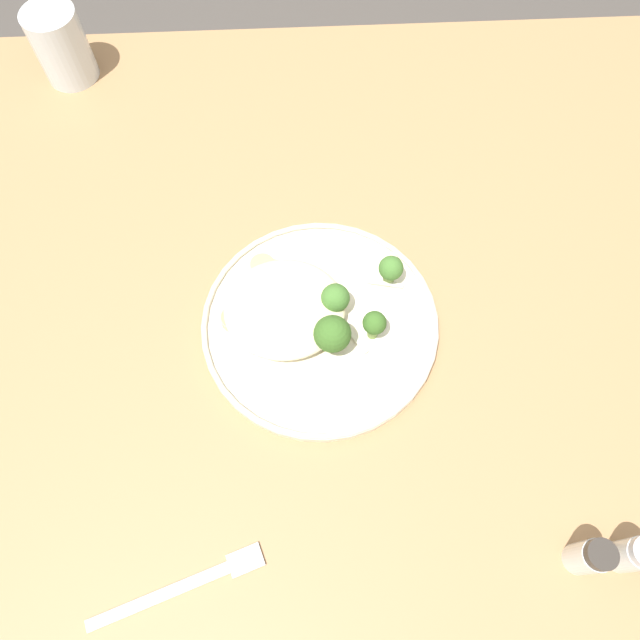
% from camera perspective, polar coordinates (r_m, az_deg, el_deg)
% --- Properties ---
extents(ground, '(6.00, 6.00, 0.00)m').
position_cam_1_polar(ground, '(1.46, -1.75, -11.65)').
color(ground, '#47423D').
extents(wooden_dining_table, '(1.40, 1.00, 0.74)m').
position_cam_1_polar(wooden_dining_table, '(0.84, -3.00, -0.85)').
color(wooden_dining_table, '#9E754C').
rests_on(wooden_dining_table, ground).
extents(dinner_plate, '(0.29, 0.29, 0.02)m').
position_cam_1_polar(dinner_plate, '(0.74, 0.00, -0.38)').
color(dinner_plate, beige).
rests_on(dinner_plate, wooden_dining_table).
extents(noodle_bed, '(0.15, 0.14, 0.04)m').
position_cam_1_polar(noodle_bed, '(0.73, -3.69, 1.08)').
color(noodle_bed, beige).
rests_on(noodle_bed, dinner_plate).
extents(seared_scallop_rear_pale, '(0.03, 0.03, 0.02)m').
position_cam_1_polar(seared_scallop_rear_pale, '(0.74, -1.38, 2.19)').
color(seared_scallop_rear_pale, '#DBB77A').
rests_on(seared_scallop_rear_pale, dinner_plate).
extents(seared_scallop_large_seared, '(0.03, 0.03, 0.01)m').
position_cam_1_polar(seared_scallop_large_seared, '(0.74, -8.13, 0.11)').
color(seared_scallop_large_seared, '#E5C689').
rests_on(seared_scallop_large_seared, dinner_plate).
extents(seared_scallop_left_edge, '(0.03, 0.03, 0.02)m').
position_cam_1_polar(seared_scallop_left_edge, '(0.72, 1.13, -1.01)').
color(seared_scallop_left_edge, '#DBB77A').
rests_on(seared_scallop_left_edge, dinner_plate).
extents(seared_scallop_front_small, '(0.03, 0.03, 0.01)m').
position_cam_1_polar(seared_scallop_front_small, '(0.75, -3.62, 2.88)').
color(seared_scallop_front_small, '#E5C689').
rests_on(seared_scallop_front_small, dinner_plate).
extents(seared_scallop_tiny_bay, '(0.03, 0.03, 0.02)m').
position_cam_1_polar(seared_scallop_tiny_bay, '(0.77, -5.41, 5.01)').
color(seared_scallop_tiny_bay, beige).
rests_on(seared_scallop_tiny_bay, dinner_plate).
extents(broccoli_floret_front_edge, '(0.04, 0.04, 0.06)m').
position_cam_1_polar(broccoli_floret_front_edge, '(0.69, 1.17, -1.36)').
color(broccoli_floret_front_edge, '#89A356').
rests_on(broccoli_floret_front_edge, dinner_plate).
extents(broccoli_floret_right_tilted, '(0.03, 0.03, 0.05)m').
position_cam_1_polar(broccoli_floret_right_tilted, '(0.71, 5.13, -0.38)').
color(broccoli_floret_right_tilted, '#7A994C').
rests_on(broccoli_floret_right_tilted, dinner_plate).
extents(broccoli_floret_center_pile, '(0.03, 0.03, 0.05)m').
position_cam_1_polar(broccoli_floret_center_pile, '(0.75, 6.67, 4.78)').
color(broccoli_floret_center_pile, '#7A994C').
rests_on(broccoli_floret_center_pile, dinner_plate).
extents(broccoli_floret_near_rim, '(0.03, 0.03, 0.05)m').
position_cam_1_polar(broccoli_floret_near_rim, '(0.72, 1.45, 2.03)').
color(broccoli_floret_near_rim, '#89A356').
rests_on(broccoli_floret_near_rim, dinner_plate).
extents(onion_sliver_short_strip, '(0.03, 0.04, 0.00)m').
position_cam_1_polar(onion_sliver_short_strip, '(0.73, 3.31, -1.73)').
color(onion_sliver_short_strip, silver).
rests_on(onion_sliver_short_strip, dinner_plate).
extents(onion_sliver_long_sliver, '(0.05, 0.01, 0.00)m').
position_cam_1_polar(onion_sliver_long_sliver, '(0.77, 6.12, 3.41)').
color(onion_sliver_long_sliver, silver).
rests_on(onion_sliver_long_sliver, dinner_plate).
extents(water_glass, '(0.08, 0.08, 0.11)m').
position_cam_1_polar(water_glass, '(1.05, -23.02, 22.36)').
color(water_glass, silver).
rests_on(water_glass, wooden_dining_table).
extents(dinner_fork, '(0.18, 0.08, 0.00)m').
position_cam_1_polar(dinner_fork, '(0.69, -12.71, -23.24)').
color(dinner_fork, silver).
rests_on(dinner_fork, wooden_dining_table).
extents(salt_shaker, '(0.03, 0.03, 0.07)m').
position_cam_1_polar(salt_shaker, '(0.72, 27.36, -19.01)').
color(salt_shaker, white).
rests_on(salt_shaker, wooden_dining_table).
extents(pepper_shaker, '(0.03, 0.03, 0.07)m').
position_cam_1_polar(pepper_shaker, '(0.70, 24.02, -19.68)').
color(pepper_shaker, white).
rests_on(pepper_shaker, wooden_dining_table).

